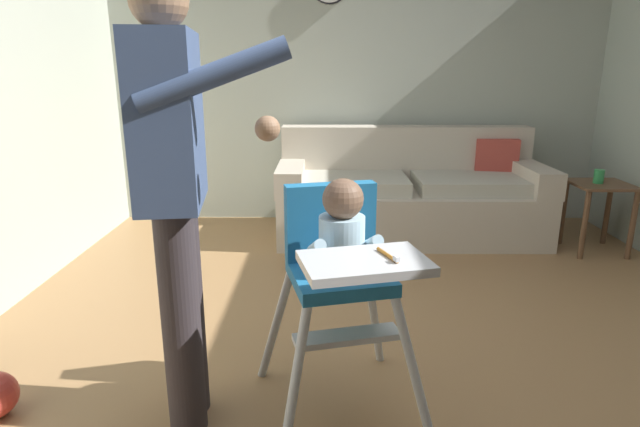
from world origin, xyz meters
name	(u,v)px	position (x,y,z in m)	size (l,w,h in m)	color
ground	(387,382)	(0.00, 0.00, -0.05)	(5.77, 6.66, 0.10)	#9F754A
wall_far	(357,75)	(0.00, 2.56, 1.27)	(4.97, 0.06, 2.54)	#B2BAAD
couch	(409,195)	(0.41, 2.04, 0.33)	(2.09, 0.86, 0.86)	beige
high_chair	(340,255)	(-0.23, -0.23, 0.65)	(0.72, 0.82, 0.95)	silver
adult_standing	(175,188)	(-0.81, -0.30, 0.92)	(0.56, 0.50, 1.63)	#352D31
side_table	(599,202)	(1.74, 1.64, 0.38)	(0.40, 0.40, 0.52)	brown
sippy_cup	(599,176)	(1.71, 1.64, 0.57)	(0.07, 0.07, 0.10)	green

